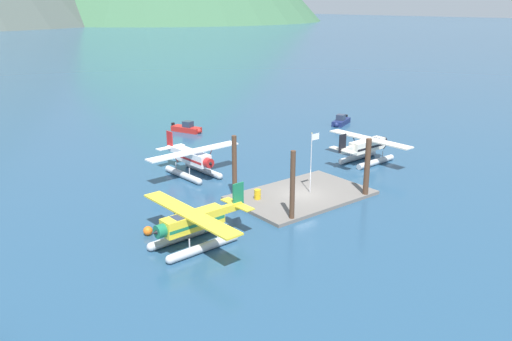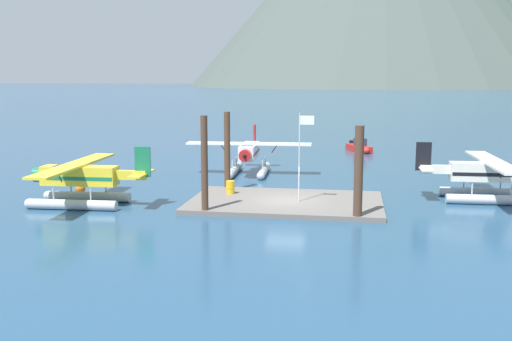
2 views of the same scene
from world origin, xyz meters
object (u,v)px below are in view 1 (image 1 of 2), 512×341
boat_navy_open_east (341,121)px  seaplane_cream_stbd_fwd (367,148)px  fuel_drum (257,194)px  boat_red_open_north (187,128)px  flagpole (312,155)px  mooring_buoy (148,231)px  seaplane_yellow_port_aft (193,226)px  seaplane_white_bow_left (193,161)px

boat_navy_open_east → seaplane_cream_stbd_fwd: bearing=-128.7°
fuel_drum → boat_navy_open_east: bearing=30.0°
seaplane_cream_stbd_fwd → boat_red_open_north: bearing=108.3°
flagpole → boat_red_open_north: size_ratio=1.21×
fuel_drum → boat_red_open_north: (8.84, 26.48, -0.25)m
mooring_buoy → seaplane_cream_stbd_fwd: (27.69, 2.13, 1.22)m
boat_red_open_north → boat_navy_open_east: size_ratio=1.02×
seaplane_yellow_port_aft → boat_navy_open_east: 42.72m
flagpole → boat_red_open_north: (3.91, 28.16, -3.33)m
seaplane_white_bow_left → mooring_buoy: bearing=-135.5°
seaplane_white_bow_left → boat_navy_open_east: seaplane_white_bow_left is taller
flagpole → seaplane_white_bow_left: flagpole is taller
flagpole → seaplane_cream_stbd_fwd: (12.02, 3.62, -2.24)m
flagpole → mooring_buoy: flagpole is taller
flagpole → boat_navy_open_east: flagpole is taller
seaplane_white_bow_left → flagpole: bearing=-65.0°
mooring_buoy → seaplane_cream_stbd_fwd: size_ratio=0.07×
seaplane_cream_stbd_fwd → boat_red_open_north: (-8.11, 24.54, -1.09)m
seaplane_cream_stbd_fwd → boat_red_open_north: 25.86m
boat_red_open_north → seaplane_yellow_port_aft: bearing=-120.4°
boat_red_open_north → seaplane_white_bow_left: bearing=-119.3°
flagpole → boat_navy_open_east: (23.67, 18.16, -3.33)m
seaplane_yellow_port_aft → seaplane_cream_stbd_fwd: same height
flagpole → fuel_drum: flagpole is taller
mooring_buoy → seaplane_cream_stbd_fwd: bearing=4.4°
boat_navy_open_east → flagpole: bearing=-142.5°
mooring_buoy → seaplane_white_bow_left: size_ratio=0.07×
seaplane_white_bow_left → seaplane_yellow_port_aft: 16.16m
flagpole → boat_red_open_north: flagpole is taller
fuel_drum → mooring_buoy: fuel_drum is taller
mooring_buoy → seaplane_yellow_port_aft: (1.77, -3.65, 1.22)m
flagpole → seaplane_yellow_port_aft: (-13.90, -2.16, -2.24)m
seaplane_cream_stbd_fwd → seaplane_white_bow_left: bearing=155.4°
flagpole → fuel_drum: (-4.92, 1.67, -3.08)m
flagpole → seaplane_white_bow_left: size_ratio=0.54×
fuel_drum → boat_red_open_north: size_ratio=0.19×
seaplane_white_bow_left → seaplane_cream_stbd_fwd: same height
boat_navy_open_east → seaplane_yellow_port_aft: bearing=-151.6°
fuel_drum → seaplane_white_bow_left: (-0.47, 9.91, 0.84)m
flagpole → seaplane_white_bow_left: (-5.39, 11.58, -2.24)m
seaplane_cream_stbd_fwd → boat_navy_open_east: (11.65, 14.54, -1.09)m
seaplane_cream_stbd_fwd → mooring_buoy: bearing=-175.6°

